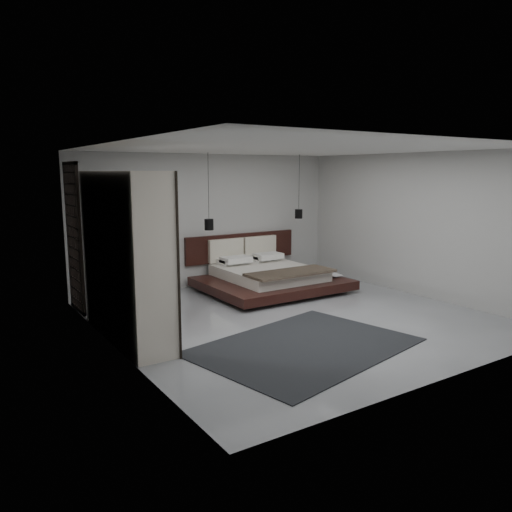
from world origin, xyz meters
TOP-DOWN VIEW (x-y plane):
  - floor at (0.00, 0.00)m, footprint 6.00×6.00m
  - ceiling at (0.00, 0.00)m, footprint 6.00×6.00m
  - wall_back at (0.00, 3.00)m, footprint 6.00×0.00m
  - wall_front at (0.00, -3.00)m, footprint 6.00×0.00m
  - wall_left at (-3.00, 0.00)m, footprint 0.00×6.00m
  - wall_right at (3.00, 0.00)m, footprint 0.00×6.00m
  - lattice_screen at (-2.95, 2.45)m, footprint 0.05×0.90m
  - bed at (0.75, 1.91)m, footprint 2.74×2.38m
  - book_lower at (1.88, 1.26)m, footprint 0.34×0.37m
  - book_upper at (1.86, 1.23)m, footprint 0.27×0.34m
  - pendant_left at (-0.37, 2.34)m, footprint 0.18×0.18m
  - pendant_right at (1.88, 2.34)m, footprint 0.17×0.17m
  - wardrobe at (-2.70, 0.54)m, footprint 0.59×2.49m
  - rug at (-0.75, -1.23)m, footprint 3.38×2.72m

SIDE VIEW (x-z plane):
  - floor at x=0.00m, z-range 0.00..0.00m
  - rug at x=-0.75m, z-range 0.00..0.01m
  - book_lower at x=1.88m, z-range 0.25..0.28m
  - bed at x=0.75m, z-range -0.25..0.82m
  - book_upper at x=1.86m, z-range 0.28..0.31m
  - wardrobe at x=-2.70m, z-range 0.00..2.44m
  - lattice_screen at x=-2.95m, z-range 0.00..2.60m
  - pendant_left at x=-0.37m, z-range 0.64..2.16m
  - wall_back at x=0.00m, z-range -1.60..4.40m
  - wall_front at x=0.00m, z-range -1.60..4.40m
  - wall_left at x=-3.00m, z-range -1.60..4.40m
  - wall_right at x=3.00m, z-range -1.60..4.40m
  - pendant_right at x=1.88m, z-range 0.81..2.21m
  - ceiling at x=0.00m, z-range 2.80..2.80m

